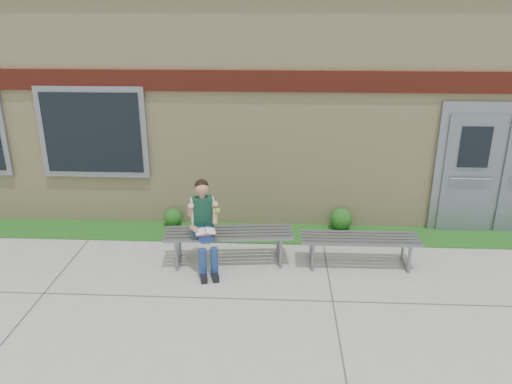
{
  "coord_description": "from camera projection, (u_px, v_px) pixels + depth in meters",
  "views": [
    {
      "loc": [
        0.26,
        -5.35,
        3.74
      ],
      "look_at": [
        -0.1,
        1.7,
        1.12
      ],
      "focal_mm": 35.0,
      "sensor_mm": 36.0,
      "label": 1
    }
  ],
  "objects": [
    {
      "name": "ground",
      "position": [
        257.0,
        321.0,
        6.32
      ],
      "size": [
        80.0,
        80.0,
        0.0
      ],
      "primitive_type": "plane",
      "color": "#9E9E99",
      "rests_on": "ground"
    },
    {
      "name": "grass_strip",
      "position": [
        264.0,
        233.0,
        8.75
      ],
      "size": [
        16.0,
        0.8,
        0.02
      ],
      "primitive_type": "cube",
      "color": "#144E16",
      "rests_on": "ground"
    },
    {
      "name": "school_building",
      "position": [
        270.0,
        85.0,
        11.2
      ],
      "size": [
        16.2,
        6.22,
        4.2
      ],
      "color": "beige",
      "rests_on": "ground"
    },
    {
      "name": "bench_left",
      "position": [
        229.0,
        239.0,
        7.68
      ],
      "size": [
        2.01,
        0.74,
        0.51
      ],
      "rotation": [
        0.0,
        0.0,
        0.1
      ],
      "color": "slate",
      "rests_on": "ground"
    },
    {
      "name": "bench_right",
      "position": [
        359.0,
        244.0,
        7.59
      ],
      "size": [
        1.8,
        0.51,
        0.47
      ],
      "rotation": [
        0.0,
        0.0,
        0.01
      ],
      "color": "slate",
      "rests_on": "ground"
    },
    {
      "name": "girl",
      "position": [
        204.0,
        223.0,
        7.39
      ],
      "size": [
        0.53,
        0.81,
        1.37
      ],
      "rotation": [
        0.0,
        0.0,
        0.25
      ],
      "color": "navy",
      "rests_on": "ground"
    },
    {
      "name": "shrub_mid",
      "position": [
        173.0,
        217.0,
        9.01
      ],
      "size": [
        0.31,
        0.31,
        0.31
      ],
      "primitive_type": "sphere",
      "color": "#144E16",
      "rests_on": "grass_strip"
    },
    {
      "name": "shrub_east",
      "position": [
        341.0,
        219.0,
        8.85
      ],
      "size": [
        0.38,
        0.38,
        0.38
      ],
      "primitive_type": "sphere",
      "color": "#144E16",
      "rests_on": "grass_strip"
    }
  ]
}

